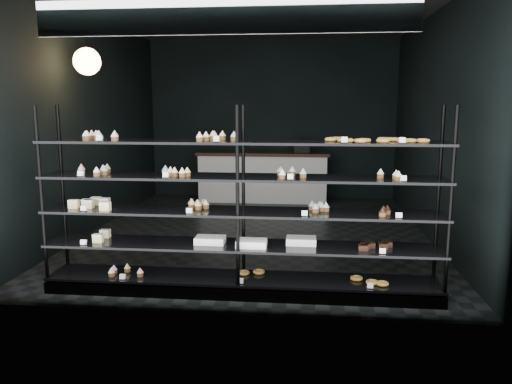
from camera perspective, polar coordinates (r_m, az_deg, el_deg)
room at (r=7.34m, az=0.14°, el=7.56°), size 5.01×6.01×3.20m
display_shelf at (r=5.06m, az=-2.05°, el=-4.72°), size 4.00×0.50×1.91m
signage at (r=4.51m, az=-3.80°, el=20.65°), size 3.30×0.05×0.50m
pendant_lamp at (r=6.89m, az=-18.75°, el=13.96°), size 0.34×0.34×0.90m
service_counter at (r=9.94m, az=0.87°, el=1.85°), size 2.60×0.65×1.23m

